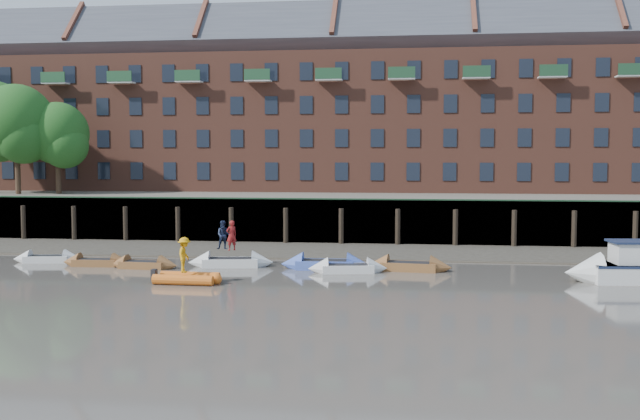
% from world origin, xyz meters
% --- Properties ---
extents(ground, '(220.00, 220.00, 0.00)m').
position_xyz_m(ground, '(0.00, 0.00, 0.00)').
color(ground, '#59534C').
rests_on(ground, ground).
extents(foreshore, '(110.00, 8.00, 0.50)m').
position_xyz_m(foreshore, '(0.00, 18.00, 0.00)').
color(foreshore, '#3D382F').
rests_on(foreshore, ground).
extents(mud_band, '(110.00, 1.60, 0.10)m').
position_xyz_m(mud_band, '(0.00, 14.60, 0.00)').
color(mud_band, '#4C4336').
rests_on(mud_band, ground).
extents(river_wall, '(110.00, 1.23, 3.30)m').
position_xyz_m(river_wall, '(-0.00, 22.38, 1.59)').
color(river_wall, '#2D2A26').
rests_on(river_wall, ground).
extents(bank_terrace, '(110.00, 28.00, 3.20)m').
position_xyz_m(bank_terrace, '(0.00, 36.00, 1.60)').
color(bank_terrace, '#5E594D').
rests_on(bank_terrace, ground).
extents(apartment_terrace, '(80.60, 15.56, 20.98)m').
position_xyz_m(apartment_terrace, '(-0.00, 36.99, 12.82)').
color(apartment_terrace, brown).
rests_on(apartment_terrace, bank_terrace).
extents(tree_cluster, '(11.76, 7.74, 9.40)m').
position_xyz_m(tree_cluster, '(-25.62, 27.35, 9.00)').
color(tree_cluster, '#3A281C').
rests_on(tree_cluster, bank_terrace).
extents(rowboat_0, '(4.17, 1.85, 1.17)m').
position_xyz_m(rowboat_0, '(-14.54, 10.95, 0.21)').
color(rowboat_0, silver).
rests_on(rowboat_0, ground).
extents(rowboat_1, '(4.04, 1.31, 1.16)m').
position_xyz_m(rowboat_1, '(-11.02, 9.94, 0.21)').
color(rowboat_1, brown).
rests_on(rowboat_1, ground).
extents(rowboat_2, '(4.11, 1.48, 1.17)m').
position_xyz_m(rowboat_2, '(-7.98, 9.39, 0.21)').
color(rowboat_2, brown).
rests_on(rowboat_2, ground).
extents(rowboat_3, '(5.03, 2.16, 1.41)m').
position_xyz_m(rowboat_3, '(-3.24, 10.61, 0.25)').
color(rowboat_3, silver).
rests_on(rowboat_3, ground).
extents(rowboat_4, '(5.02, 1.57, 1.45)m').
position_xyz_m(rowboat_4, '(2.22, 10.42, 0.26)').
color(rowboat_4, '#435FBD').
rests_on(rowboat_4, ground).
extents(rowboat_5, '(4.49, 1.98, 1.26)m').
position_xyz_m(rowboat_5, '(3.59, 9.35, 0.22)').
color(rowboat_5, silver).
rests_on(rowboat_5, ground).
extents(rowboat_6, '(4.81, 1.89, 1.36)m').
position_xyz_m(rowboat_6, '(6.91, 10.43, 0.24)').
color(rowboat_6, brown).
rests_on(rowboat_6, ground).
extents(rib_tender, '(3.38, 1.69, 0.58)m').
position_xyz_m(rib_tender, '(-3.93, 4.89, 0.25)').
color(rib_tender, orange).
rests_on(rib_tender, ground).
extents(motor_launch, '(6.69, 2.72, 2.69)m').
position_xyz_m(motor_launch, '(17.54, 7.97, 0.69)').
color(motor_launch, silver).
rests_on(motor_launch, ground).
extents(person_rower_a, '(0.74, 0.71, 1.71)m').
position_xyz_m(person_rower_a, '(-3.17, 10.54, 1.81)').
color(person_rower_a, maroon).
rests_on(person_rower_a, rowboat_3).
extents(person_rower_b, '(0.91, 0.77, 1.66)m').
position_xyz_m(person_rower_b, '(-3.73, 10.89, 1.78)').
color(person_rower_b, '#19233F').
rests_on(person_rower_b, rowboat_3).
extents(person_rib_crew, '(0.72, 1.18, 1.77)m').
position_xyz_m(person_rib_crew, '(-4.16, 4.86, 1.43)').
color(person_rib_crew, orange).
rests_on(person_rib_crew, rib_tender).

